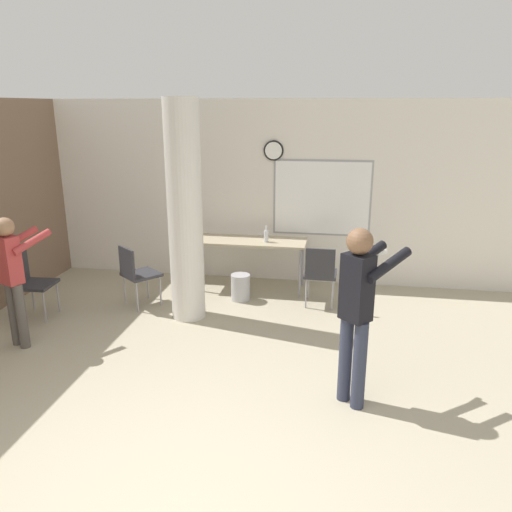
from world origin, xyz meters
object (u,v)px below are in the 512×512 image
Objects in this scene: person_playing_side at (358,304)px; bottle_on_table at (266,236)px; chair_near_pillar at (136,271)px; chair_by_left_wall at (30,280)px; person_watching_back at (13,272)px; chair_table_right at (320,271)px; folding_table at (248,243)px.

bottle_on_table is at bearing 113.89° from person_playing_side.
chair_by_left_wall is (-1.23, -0.57, 0.00)m from chair_near_pillar.
person_watching_back is (0.35, -0.79, 0.39)m from chair_by_left_wall.
chair_by_left_wall is at bearing -155.26° from chair_near_pillar.
chair_near_pillar is 2.53m from chair_table_right.
chair_table_right is at bearing 14.87° from chair_by_left_wall.
bottle_on_table is 0.28× the size of chair_by_left_wall.
folding_table is at bearing 153.49° from chair_table_right.
chair_by_left_wall is at bearing -165.13° from chair_table_right.
chair_near_pillar is at bearing 24.74° from chair_by_left_wall.
bottle_on_table is 0.14× the size of person_playing_side.
chair_by_left_wall is 0.57× the size of person_watching_back.
person_playing_side is 1.11× the size of person_watching_back.
chair_near_pillar is (-1.67, -0.91, -0.35)m from bottle_on_table.
person_watching_back is (-0.88, -1.35, 0.39)m from chair_near_pillar.
chair_table_right is 0.57× the size of person_watching_back.
person_playing_side reaches higher than folding_table.
bottle_on_table is 3.41m from person_watching_back.
chair_near_pillar is 0.57× the size of person_watching_back.
folding_table is 3.04m from chair_by_left_wall.
folding_table is 1.27m from chair_table_right.
person_playing_side reaches higher than bottle_on_table.
chair_by_left_wall is at bearing -149.23° from folding_table.
chair_by_left_wall is at bearing -152.95° from bottle_on_table.
person_playing_side is (1.54, -2.89, 0.29)m from folding_table.
chair_table_right is 0.51× the size of person_playing_side.
chair_near_pillar and chair_by_left_wall have the same top height.
chair_table_right is (0.83, -0.49, -0.35)m from bottle_on_table.
person_watching_back is at bearing -122.94° from chair_near_pillar.
folding_table is at bearing 166.64° from bottle_on_table.
bottle_on_table is 0.28× the size of chair_table_right.
chair_by_left_wall is at bearing 162.10° from person_playing_side.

